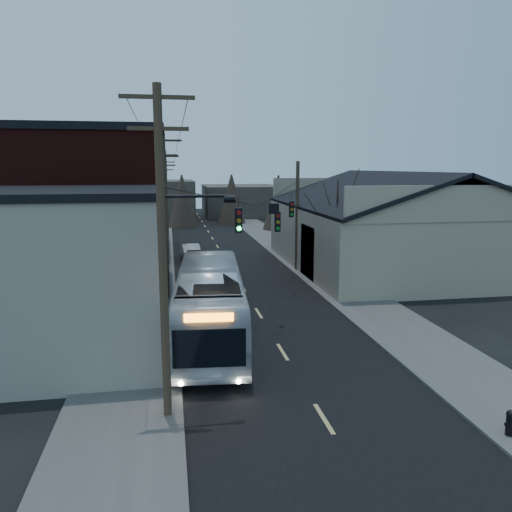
{
  "coord_description": "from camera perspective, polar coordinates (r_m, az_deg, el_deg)",
  "views": [
    {
      "loc": [
        -4.75,
        -12.42,
        8.1
      ],
      "look_at": [
        0.11,
        15.49,
        3.0
      ],
      "focal_mm": 35.0,
      "sensor_mm": 36.0,
      "label": 1
    }
  ],
  "objects": [
    {
      "name": "parked_car",
      "position": [
        43.68,
        -7.43,
        0.37
      ],
      "size": [
        1.85,
        4.38,
        1.41
      ],
      "primitive_type": "imported",
      "rotation": [
        0.0,
        0.0,
        0.08
      ],
      "color": "#ACADB4",
      "rests_on": "ground"
    },
    {
      "name": "road_surface",
      "position": [
        43.45,
        -3.42,
        -0.54
      ],
      "size": [
        9.0,
        110.0,
        0.02
      ],
      "primitive_type": "cube",
      "color": "black",
      "rests_on": "ground"
    },
    {
      "name": "fire_hydrant",
      "position": [
        17.54,
        27.06,
        -16.5
      ],
      "size": [
        0.39,
        0.27,
        0.8
      ],
      "rotation": [
        0.0,
        0.0,
        0.25
      ],
      "color": "black",
      "rests_on": "sidewalk_right"
    },
    {
      "name": "warehouse",
      "position": [
        41.77,
        15.38,
        2.41
      ],
      "size": [
        16.16,
        20.6,
        7.73
      ],
      "color": "gray",
      "rests_on": "ground"
    },
    {
      "name": "building_left_far",
      "position": [
        48.87,
        -15.45,
        4.44
      ],
      "size": [
        9.0,
        14.0,
        7.0
      ],
      "primitive_type": "cube",
      "color": "#36302B",
      "rests_on": "ground"
    },
    {
      "name": "sidewalk_left",
      "position": [
        43.21,
        -12.02,
        -0.74
      ],
      "size": [
        4.0,
        110.0,
        0.12
      ],
      "primitive_type": "cube",
      "color": "#474744",
      "rests_on": "ground"
    },
    {
      "name": "building_brick",
      "position": [
        32.99,
        -19.04,
        4.26
      ],
      "size": [
        10.0,
        12.0,
        10.0
      ],
      "primitive_type": "cube",
      "color": "black",
      "rests_on": "ground"
    },
    {
      "name": "sidewalk_right",
      "position": [
        44.62,
        4.9,
        -0.21
      ],
      "size": [
        4.0,
        110.0,
        0.12
      ],
      "primitive_type": "cube",
      "color": "#474744",
      "rests_on": "ground"
    },
    {
      "name": "bus",
      "position": [
        23.79,
        -5.32,
        -5.27
      ],
      "size": [
        4.01,
        12.9,
        3.54
      ],
      "primitive_type": "imported",
      "rotation": [
        0.0,
        0.0,
        3.06
      ],
      "color": "silver",
      "rests_on": "ground"
    },
    {
      "name": "ground",
      "position": [
        15.57,
        10.12,
        -21.31
      ],
      "size": [
        160.0,
        160.0,
        0.0
      ],
      "primitive_type": "plane",
      "color": "black",
      "rests_on": "ground"
    },
    {
      "name": "building_far_left",
      "position": [
        77.6,
        -10.84,
        6.26
      ],
      "size": [
        10.0,
        12.0,
        6.0
      ],
      "primitive_type": "cube",
      "color": "#36302B",
      "rests_on": "ground"
    },
    {
      "name": "utility_lines",
      "position": [
        36.74,
        -7.31,
        5.21
      ],
      "size": [
        11.24,
        45.28,
        10.5
      ],
      "color": "#382B1E",
      "rests_on": "ground"
    },
    {
      "name": "building_far_right",
      "position": [
        83.45,
        -1.77,
        6.35
      ],
      "size": [
        12.0,
        14.0,
        5.0
      ],
      "primitive_type": "cube",
      "color": "#36302B",
      "rests_on": "ground"
    },
    {
      "name": "bare_tree",
      "position": [
        34.61,
        9.19,
        2.6
      ],
      "size": [
        0.4,
        0.4,
        7.2
      ],
      "primitive_type": "cone",
      "color": "black",
      "rests_on": "ground"
    },
    {
      "name": "building_clapboard",
      "position": [
        22.32,
        -20.64,
        -2.35
      ],
      "size": [
        8.0,
        8.0,
        7.0
      ],
      "primitive_type": "cube",
      "color": "gray",
      "rests_on": "ground"
    }
  ]
}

